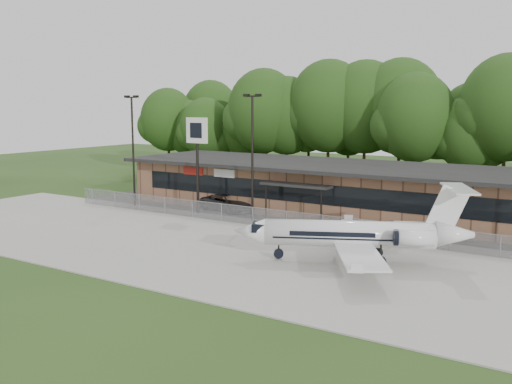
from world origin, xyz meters
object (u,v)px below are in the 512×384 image
Objects in this scene: terminal at (347,188)px; business_jet at (358,235)px; suv at (229,203)px; pole_sign at (197,141)px.

terminal is 2.96× the size of business_jet.
pole_sign reaches higher than suv.
business_jet is 19.72m from pole_sign.
business_jet is at bearing -20.21° from pole_sign.
terminal is at bearing 35.81° from pole_sign.
suv is 6.26m from pole_sign.
suv is at bearing -151.97° from terminal.
terminal reaches higher than suv.
pole_sign reaches higher than business_jet.
suv is 0.67× the size of pole_sign.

